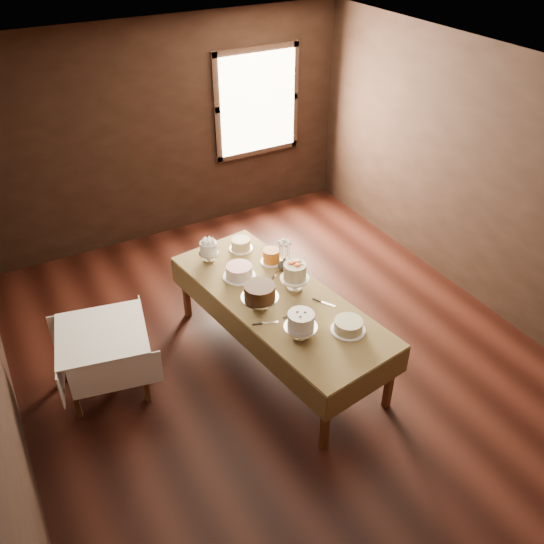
{
  "coord_description": "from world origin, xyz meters",
  "views": [
    {
      "loc": [
        -2.19,
        -3.76,
        4.1
      ],
      "look_at": [
        0.0,
        0.2,
        0.95
      ],
      "focal_mm": 37.69,
      "sensor_mm": 36.0,
      "label": 1
    }
  ],
  "objects_px": {
    "side_table": "(102,339)",
    "cake_server_e": "(270,323)",
    "cake_cream": "(348,326)",
    "flower_vase": "(284,264)",
    "cake_meringue": "(209,252)",
    "display_table": "(278,302)",
    "cake_server_a": "(297,311)",
    "cake_flowers": "(295,278)",
    "cake_server_b": "(328,304)",
    "cake_caramel": "(271,256)",
    "cake_chocolate": "(260,297)",
    "cake_server_d": "(277,273)",
    "cake_lattice": "(239,272)",
    "cake_speckled": "(241,245)",
    "cake_swirl": "(301,326)"
  },
  "relations": [
    {
      "from": "cake_caramel",
      "to": "cake_server_a",
      "type": "xyz_separation_m",
      "value": [
        -0.19,
        -0.83,
        -0.07
      ]
    },
    {
      "from": "cake_cream",
      "to": "flower_vase",
      "type": "height_order",
      "value": "flower_vase"
    },
    {
      "from": "cake_swirl",
      "to": "cake_cream",
      "type": "distance_m",
      "value": 0.44
    },
    {
      "from": "cake_lattice",
      "to": "cake_server_b",
      "type": "distance_m",
      "value": 0.97
    },
    {
      "from": "cake_meringue",
      "to": "cake_swirl",
      "type": "height_order",
      "value": "cake_swirl"
    },
    {
      "from": "display_table",
      "to": "cake_chocolate",
      "type": "relative_size",
      "value": 6.26
    },
    {
      "from": "cake_cream",
      "to": "cake_server_e",
      "type": "height_order",
      "value": "cake_cream"
    },
    {
      "from": "cake_server_b",
      "to": "cake_lattice",
      "type": "bearing_deg",
      "value": -176.61
    },
    {
      "from": "cake_flowers",
      "to": "cake_server_d",
      "type": "height_order",
      "value": "cake_flowers"
    },
    {
      "from": "display_table",
      "to": "cake_swirl",
      "type": "bearing_deg",
      "value": -100.85
    },
    {
      "from": "cake_cream",
      "to": "cake_server_e",
      "type": "relative_size",
      "value": 1.5
    },
    {
      "from": "cake_flowers",
      "to": "cake_server_b",
      "type": "relative_size",
      "value": 1.28
    },
    {
      "from": "cake_meringue",
      "to": "cake_caramel",
      "type": "height_order",
      "value": "cake_meringue"
    },
    {
      "from": "cake_server_b",
      "to": "cake_server_e",
      "type": "distance_m",
      "value": 0.61
    },
    {
      "from": "cake_meringue",
      "to": "side_table",
      "type": "bearing_deg",
      "value": -159.64
    },
    {
      "from": "cake_caramel",
      "to": "display_table",
      "type": "bearing_deg",
      "value": -112.61
    },
    {
      "from": "cake_server_a",
      "to": "cake_server_b",
      "type": "xyz_separation_m",
      "value": [
        0.31,
        -0.06,
        0.0
      ]
    },
    {
      "from": "cake_server_a",
      "to": "flower_vase",
      "type": "relative_size",
      "value": 1.68
    },
    {
      "from": "cake_flowers",
      "to": "cake_cream",
      "type": "bearing_deg",
      "value": -83.15
    },
    {
      "from": "cake_server_e",
      "to": "cake_flowers",
      "type": "bearing_deg",
      "value": 55.05
    },
    {
      "from": "cake_chocolate",
      "to": "cake_server_b",
      "type": "distance_m",
      "value": 0.66
    },
    {
      "from": "side_table",
      "to": "cake_speckled",
      "type": "bearing_deg",
      "value": 17.06
    },
    {
      "from": "display_table",
      "to": "side_table",
      "type": "distance_m",
      "value": 1.68
    },
    {
      "from": "cake_chocolate",
      "to": "cake_speckled",
      "type": "bearing_deg",
      "value": 73.55
    },
    {
      "from": "side_table",
      "to": "cake_server_e",
      "type": "relative_size",
      "value": 3.96
    },
    {
      "from": "cake_chocolate",
      "to": "cake_server_d",
      "type": "relative_size",
      "value": 1.72
    },
    {
      "from": "cake_caramel",
      "to": "cake_cream",
      "type": "bearing_deg",
      "value": -87.06
    },
    {
      "from": "cake_cream",
      "to": "cake_speckled",
      "type": "bearing_deg",
      "value": 97.91
    },
    {
      "from": "cake_server_b",
      "to": "cake_server_d",
      "type": "relative_size",
      "value": 1.0
    },
    {
      "from": "display_table",
      "to": "cake_server_d",
      "type": "xyz_separation_m",
      "value": [
        0.19,
        0.36,
        0.06
      ]
    },
    {
      "from": "cake_lattice",
      "to": "flower_vase",
      "type": "distance_m",
      "value": 0.47
    },
    {
      "from": "side_table",
      "to": "cake_server_a",
      "type": "bearing_deg",
      "value": -22.64
    },
    {
      "from": "display_table",
      "to": "cake_flowers",
      "type": "distance_m",
      "value": 0.28
    },
    {
      "from": "cake_speckled",
      "to": "cake_server_b",
      "type": "bearing_deg",
      "value": -77.18
    },
    {
      "from": "cake_meringue",
      "to": "flower_vase",
      "type": "height_order",
      "value": "cake_meringue"
    },
    {
      "from": "cake_cream",
      "to": "flower_vase",
      "type": "xyz_separation_m",
      "value": [
        -0.02,
        1.1,
        0.02
      ]
    },
    {
      "from": "display_table",
      "to": "cake_server_a",
      "type": "distance_m",
      "value": 0.27
    },
    {
      "from": "cake_chocolate",
      "to": "cake_swirl",
      "type": "xyz_separation_m",
      "value": [
        0.11,
        -0.55,
        0.0
      ]
    },
    {
      "from": "cake_server_b",
      "to": "flower_vase",
      "type": "distance_m",
      "value": 0.71
    },
    {
      "from": "cake_server_d",
      "to": "cake_server_e",
      "type": "distance_m",
      "value": 0.79
    },
    {
      "from": "cake_speckled",
      "to": "cake_lattice",
      "type": "relative_size",
      "value": 0.74
    },
    {
      "from": "cake_lattice",
      "to": "cake_cream",
      "type": "bearing_deg",
      "value": -68.45
    },
    {
      "from": "side_table",
      "to": "cake_server_a",
      "type": "relative_size",
      "value": 3.96
    },
    {
      "from": "side_table",
      "to": "cake_flowers",
      "type": "relative_size",
      "value": 3.1
    },
    {
      "from": "cake_lattice",
      "to": "flower_vase",
      "type": "xyz_separation_m",
      "value": [
        0.46,
        -0.11,
        0.01
      ]
    },
    {
      "from": "cake_lattice",
      "to": "cake_server_d",
      "type": "distance_m",
      "value": 0.39
    },
    {
      "from": "display_table",
      "to": "flower_vase",
      "type": "bearing_deg",
      "value": 53.3
    },
    {
      "from": "cake_server_b",
      "to": "cake_caramel",
      "type": "bearing_deg",
      "value": 157.8
    },
    {
      "from": "side_table",
      "to": "cake_server_e",
      "type": "xyz_separation_m",
      "value": [
        1.37,
        -0.73,
        0.17
      ]
    },
    {
      "from": "cake_swirl",
      "to": "cake_server_a",
      "type": "bearing_deg",
      "value": 64.16
    }
  ]
}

